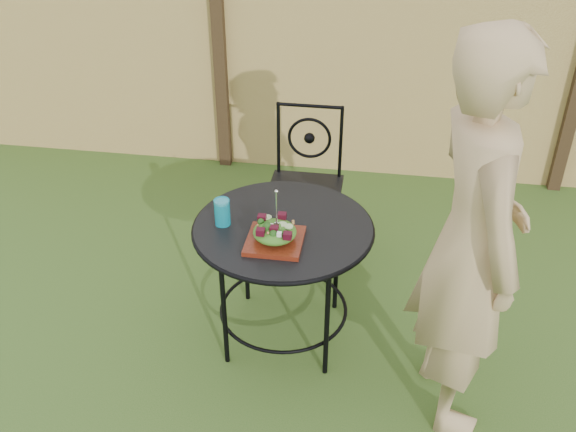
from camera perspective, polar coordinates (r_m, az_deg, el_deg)
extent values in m
plane|color=#274B18|center=(3.49, 7.37, -13.54)|extent=(60.00, 60.00, 0.00)
cube|color=#D6B96A|center=(4.90, 9.42, 13.18)|extent=(8.00, 0.05, 1.80)
cube|color=black|center=(4.99, -6.08, 14.41)|extent=(0.09, 0.09, 1.90)
cylinder|color=black|center=(3.23, -0.43, -0.97)|extent=(0.90, 0.90, 0.02)
torus|color=black|center=(3.23, -0.43, -1.06)|extent=(0.92, 0.92, 0.02)
torus|color=black|center=(3.55, -0.40, -8.17)|extent=(0.70, 0.70, 0.02)
cylinder|color=black|center=(3.62, 4.36, -3.82)|extent=(0.03, 0.03, 0.71)
cylinder|color=black|center=(3.69, -3.77, -3.07)|extent=(0.03, 0.03, 0.71)
cylinder|color=black|center=(3.29, -5.71, -8.34)|extent=(0.03, 0.03, 0.71)
cylinder|color=black|center=(3.22, 3.48, -9.32)|extent=(0.03, 0.03, 0.71)
cube|color=black|center=(4.05, 1.47, 2.20)|extent=(0.46, 0.46, 0.03)
cylinder|color=black|center=(4.01, 1.98, 9.76)|extent=(0.42, 0.02, 0.02)
torus|color=black|center=(4.10, 1.92, 6.93)|extent=(0.28, 0.02, 0.28)
cylinder|color=black|center=(4.03, -1.78, -1.83)|extent=(0.02, 0.02, 0.44)
cylinder|color=black|center=(3.99, 3.88, -2.34)|extent=(0.02, 0.02, 0.44)
cylinder|color=black|center=(4.36, -0.82, 1.12)|extent=(0.02, 0.02, 0.44)
cylinder|color=black|center=(4.32, 4.41, 0.68)|extent=(0.02, 0.02, 0.44)
cylinder|color=black|center=(4.14, -0.85, 6.87)|extent=(0.02, 0.02, 0.50)
cylinder|color=black|center=(4.09, 4.71, 6.47)|extent=(0.02, 0.02, 0.50)
imported|color=tan|center=(2.82, 16.00, -2.35)|extent=(0.60, 0.77, 1.89)
cube|color=#441509|center=(3.09, -1.18, -2.22)|extent=(0.27, 0.27, 0.02)
ellipsoid|color=#235614|center=(3.06, -1.19, -1.42)|extent=(0.21, 0.21, 0.08)
cylinder|color=silver|center=(2.99, -1.03, 0.62)|extent=(0.01, 0.01, 0.18)
cylinder|color=#0D8AA0|center=(3.21, -5.87, 0.35)|extent=(0.08, 0.08, 0.14)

